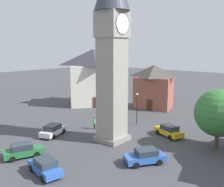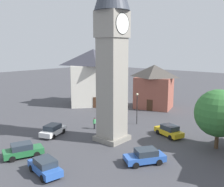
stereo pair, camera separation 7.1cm
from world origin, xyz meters
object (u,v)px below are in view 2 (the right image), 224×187
car_blue_kerb (23,150)px  car_black_far (45,166)px  car_red_corner (169,131)px  lamp_post (137,103)px  building_corner_back (94,76)px  tree (219,113)px  building_terrace_right (154,86)px  car_white_side (145,156)px  pedestrian (94,122)px  clock_tower (112,33)px  car_silver_kerb (53,130)px

car_blue_kerb → car_black_far: size_ratio=1.02×
car_red_corner → lamp_post: lamp_post is taller
building_corner_back → lamp_post: size_ratio=2.56×
tree → building_terrace_right: building_terrace_right is taller
building_terrace_right → lamp_post: building_terrace_right is taller
car_red_corner → car_white_side: 9.21m
car_blue_kerb → building_corner_back: (23.89, 12.98, 5.00)m
pedestrian → car_red_corner: bearing=-66.3°
car_blue_kerb → building_corner_back: building_corner_back is taller
car_red_corner → building_terrace_right: 16.72m
car_white_side → building_corner_back: building_corner_back is taller
pedestrian → tree: 16.66m
building_terrace_right → pedestrian: bearing=-177.8°
clock_tower → car_red_corner: size_ratio=5.09×
car_silver_kerb → car_red_corner: same height
car_black_far → pedestrian: size_ratio=2.58×
clock_tower → tree: size_ratio=3.27×
pedestrian → tree: (4.07, -15.84, 3.20)m
car_blue_kerb → car_silver_kerb: bearing=26.9°
car_white_side → car_black_far: (-7.89, 5.76, 0.00)m
clock_tower → pedestrian: bearing=69.8°
car_blue_kerb → car_silver_kerb: size_ratio=1.00×
lamp_post → car_white_side: bearing=-141.3°
tree → building_terrace_right: size_ratio=0.83×
clock_tower → car_black_far: size_ratio=5.20×
clock_tower → lamp_post: (7.72, 1.63, -10.04)m
car_white_side → tree: tree is taller
car_silver_kerb → car_red_corner: 15.36m
clock_tower → car_blue_kerb: (-10.13, 3.85, -12.52)m
lamp_post → building_terrace_right: bearing=19.3°
clock_tower → pedestrian: (1.79, 4.86, -12.28)m
car_white_side → building_terrace_right: 25.23m
tree → car_black_far: bearing=149.5°
car_blue_kerb → lamp_post: bearing=-7.1°
car_red_corner → car_blue_kerb: bearing=151.9°
tree → car_red_corner: bearing=88.7°
clock_tower → building_corner_back: clock_tower is taller
pedestrian → tree: size_ratio=0.24×
car_red_corner → car_white_side: bearing=-166.4°
pedestrian → building_corner_back: size_ratio=0.14×
lamp_post → building_corner_back: bearing=68.3°
clock_tower → car_silver_kerb: 14.87m
building_corner_back → car_blue_kerb: bearing=-151.5°
car_black_far → lamp_post: (18.55, 2.79, 2.48)m
building_terrace_right → tree: bearing=-128.0°
building_corner_back → car_black_far: bearing=-143.8°
car_black_far → building_corner_back: 30.88m
car_white_side → building_terrace_right: size_ratio=0.52×
pedestrian → car_blue_kerb: bearing=-175.1°
car_silver_kerb → lamp_post: bearing=-25.2°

